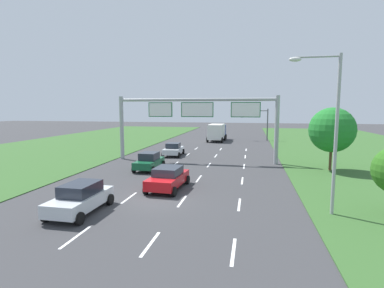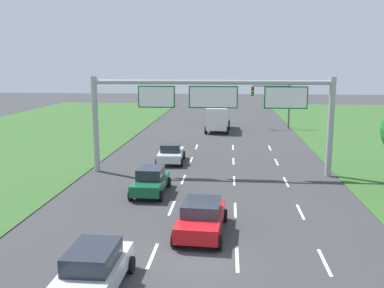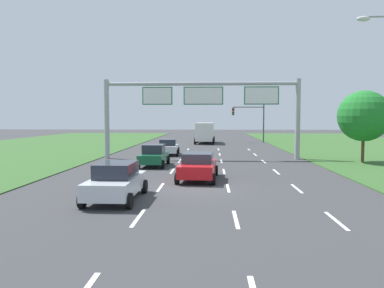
% 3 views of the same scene
% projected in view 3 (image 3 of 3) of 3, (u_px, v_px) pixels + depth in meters
% --- Properties ---
extents(ground_plane, '(200.00, 200.00, 0.00)m').
position_uv_depth(ground_plane, '(194.00, 188.00, 19.33)').
color(ground_plane, '#38383A').
extents(lane_dashes_inner_left, '(0.14, 44.40, 0.01)m').
position_uv_depth(lane_dashes_inner_left, '(167.00, 178.00, 22.40)').
color(lane_dashes_inner_left, white).
rests_on(lane_dashes_inner_left, ground_plane).
extents(lane_dashes_inner_right, '(0.14, 44.40, 0.01)m').
position_uv_depth(lane_dashes_inner_right, '(226.00, 178.00, 22.23)').
color(lane_dashes_inner_right, white).
rests_on(lane_dashes_inner_right, ground_plane).
extents(lane_dashes_slip, '(0.14, 44.40, 0.01)m').
position_uv_depth(lane_dashes_slip, '(285.00, 179.00, 22.06)').
color(lane_dashes_slip, white).
rests_on(lane_dashes_slip, ground_plane).
extents(car_near_red, '(2.42, 4.56, 1.57)m').
position_uv_depth(car_near_red, '(198.00, 166.00, 21.83)').
color(car_near_red, red).
rests_on(car_near_red, ground_plane).
extents(car_lead_silver, '(2.18, 4.30, 1.64)m').
position_uv_depth(car_lead_silver, '(116.00, 181.00, 16.38)').
color(car_lead_silver, silver).
rests_on(car_lead_silver, ground_plane).
extents(car_mid_lane, '(2.28, 4.15, 1.55)m').
position_uv_depth(car_mid_lane, '(168.00, 147.00, 36.54)').
color(car_mid_lane, silver).
rests_on(car_mid_lane, ground_plane).
extents(car_far_ahead, '(2.06, 4.10, 1.62)m').
position_uv_depth(car_far_ahead, '(154.00, 155.00, 28.04)').
color(car_far_ahead, '#145633').
rests_on(car_far_ahead, ground_plane).
extents(box_truck, '(2.88, 7.14, 2.95)m').
position_uv_depth(box_truck, '(205.00, 132.00, 53.65)').
color(box_truck, navy).
rests_on(box_truck, ground_plane).
extents(sign_gantry, '(17.24, 0.44, 7.00)m').
position_uv_depth(sign_gantry, '(203.00, 103.00, 32.74)').
color(sign_gantry, '#9EA0A5').
rests_on(sign_gantry, ground_plane).
extents(traffic_light_mast, '(4.76, 0.49, 5.60)m').
position_uv_depth(traffic_light_mast, '(251.00, 116.00, 55.34)').
color(traffic_light_mast, '#47494F').
rests_on(traffic_light_mast, ground_plane).
extents(roadside_tree_mid, '(4.05, 4.05, 5.80)m').
position_uv_depth(roadside_tree_mid, '(364.00, 116.00, 29.70)').
color(roadside_tree_mid, '#513823').
rests_on(roadside_tree_mid, ground_plane).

